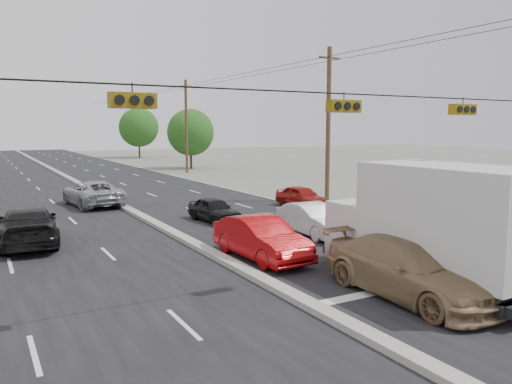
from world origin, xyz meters
TOP-DOWN VIEW (x-y plane):
  - ground at (0.00, 0.00)m, footprint 200.00×200.00m
  - road_surface at (0.00, 30.00)m, footprint 20.00×160.00m
  - center_median at (0.00, 30.00)m, footprint 0.50×160.00m
  - utility_pole_right_b at (12.50, 15.00)m, footprint 1.60×0.30m
  - utility_pole_right_c at (12.50, 40.00)m, footprint 1.60×0.30m
  - traffic_signals at (1.40, 0.00)m, footprint 25.00×0.30m
  - tree_right_mid at (15.00, 45.00)m, footprint 5.60×5.60m
  - tree_right_far at (16.00, 70.00)m, footprint 6.40×6.40m
  - box_truck at (4.37, -0.85)m, footprint 2.67×7.43m
  - tan_sedan at (3.00, -1.23)m, footprint 2.34×5.71m
  - red_sedan at (1.40, 4.48)m, footprint 1.84×4.80m
  - queue_car_a at (3.00, 12.14)m, footprint 1.83×3.80m
  - queue_car_b at (5.52, 6.89)m, footprint 1.69×4.41m
  - queue_car_d at (9.04, 5.95)m, footprint 1.93×4.45m
  - queue_car_e at (9.60, 13.71)m, footprint 1.85×4.00m
  - oncoming_near at (-5.91, 11.17)m, footprint 2.66×5.70m
  - oncoming_far at (-1.40, 20.73)m, footprint 3.16×5.90m

SIDE VIEW (x-z plane):
  - ground at x=0.00m, z-range 0.00..0.00m
  - road_surface at x=0.00m, z-range -0.01..0.01m
  - center_median at x=0.00m, z-range 0.00..0.20m
  - queue_car_a at x=3.00m, z-range 0.00..1.25m
  - queue_car_d at x=9.04m, z-range 0.00..1.27m
  - queue_car_e at x=9.60m, z-range 0.00..1.33m
  - queue_car_b at x=5.52m, z-range 0.00..1.43m
  - red_sedan at x=1.40m, z-range 0.00..1.56m
  - oncoming_far at x=-1.40m, z-range 0.00..1.57m
  - oncoming_near at x=-5.91m, z-range 0.00..1.61m
  - tan_sedan at x=3.00m, z-range 0.00..1.65m
  - box_truck at x=4.37m, z-range 0.05..3.82m
  - tree_right_mid at x=15.00m, z-range 0.77..7.91m
  - tree_right_far at x=16.00m, z-range 0.88..9.04m
  - utility_pole_right_b at x=12.50m, z-range 0.11..10.11m
  - utility_pole_right_c at x=12.50m, z-range 0.11..10.11m
  - traffic_signals at x=1.40m, z-range 5.22..5.77m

